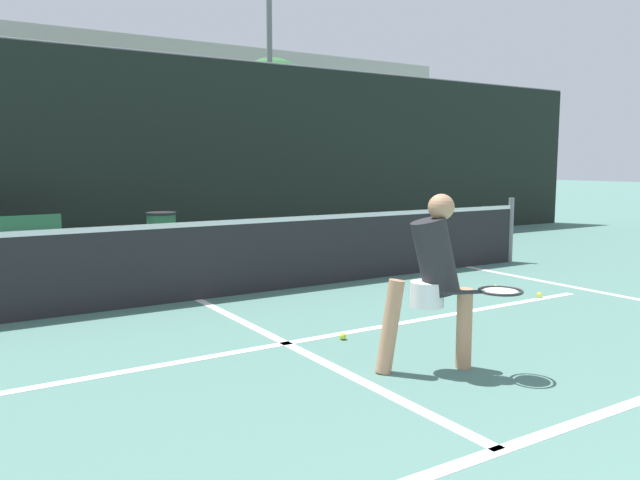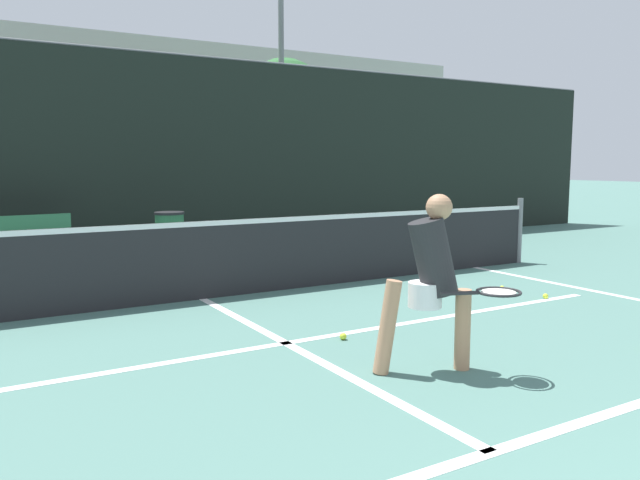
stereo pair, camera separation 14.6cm
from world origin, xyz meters
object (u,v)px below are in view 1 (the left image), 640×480
(trash_bin, at_px, (162,239))
(parked_car, at_px, (203,204))
(player_practicing, at_px, (434,275))
(courtside_bench, at_px, (8,243))

(trash_bin, xyz_separation_m, parked_car, (2.89, 5.48, 0.15))
(player_practicing, height_order, trash_bin, player_practicing)
(player_practicing, relative_size, parked_car, 0.31)
(player_practicing, bearing_deg, trash_bin, 112.91)
(trash_bin, height_order, parked_car, parked_car)
(courtside_bench, xyz_separation_m, parked_car, (5.09, 5.11, 0.11))
(player_practicing, bearing_deg, courtside_bench, 131.18)
(trash_bin, distance_m, parked_car, 6.20)
(courtside_bench, relative_size, parked_car, 0.35)
(player_practicing, relative_size, trash_bin, 1.65)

